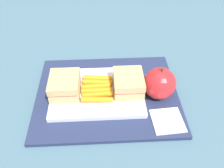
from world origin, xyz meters
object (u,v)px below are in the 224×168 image
Objects in this scene: carrot_sticks_bundle at (97,88)px; paper_napkin at (168,121)px; apple at (160,83)px; sandwich_half_right at (128,83)px; food_tray at (97,92)px; sandwich_half_left at (65,85)px.

carrot_sticks_bundle is 0.19m from paper_napkin.
sandwich_half_right is at bearing 171.26° from apple.
sandwich_half_right is 0.91× the size of carrot_sticks_bundle.
paper_napkin is (0.16, -0.09, -0.00)m from food_tray.
paper_napkin is at bearing -49.09° from sandwich_half_right.
apple reaches higher than sandwich_half_left.
sandwich_half_left is 0.23m from apple.
sandwich_half_right is at bearing 0.00° from food_tray.
carrot_sticks_bundle is at bearing 175.80° from apple.
apple is at bearing -2.85° from sandwich_half_left.
food_tray reaches higher than paper_napkin.
carrot_sticks_bundle reaches higher than food_tray.
apple is 1.29× the size of paper_napkin.
food_tray is at bearing 180.00° from sandwich_half_right.
paper_napkin is at bearing -30.59° from carrot_sticks_bundle.
food_tray is 0.08m from sandwich_half_left.
sandwich_half_right is at bearing 0.00° from sandwich_half_left.
sandwich_half_left is 0.88× the size of apple.
sandwich_half_right reaches higher than paper_napkin.
sandwich_half_left is 1.14× the size of paper_napkin.
sandwich_half_right is (0.08, 0.00, 0.03)m from food_tray.
carrot_sticks_bundle is (-0.08, -0.00, -0.02)m from sandwich_half_right.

